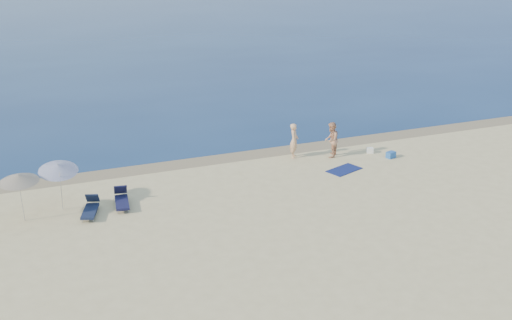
{
  "coord_description": "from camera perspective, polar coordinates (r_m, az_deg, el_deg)",
  "views": [
    {
      "loc": [
        -11.96,
        -11.69,
        12.23
      ],
      "look_at": [
        -1.2,
        16.0,
        1.0
      ],
      "focal_mm": 45.0,
      "sensor_mm": 36.0,
      "label": 1
    }
  ],
  "objects": [
    {
      "name": "blue_cooler",
      "position": [
        35.63,
        11.9,
        0.46
      ],
      "size": [
        0.55,
        0.45,
        0.34
      ],
      "primitive_type": "cube",
      "rotation": [
        0.0,
        0.0,
        0.26
      ],
      "color": "#1F58AD",
      "rests_on": "ground"
    },
    {
      "name": "person_left",
      "position": [
        34.74,
        3.41,
        1.74
      ],
      "size": [
        0.74,
        0.83,
        1.91
      ],
      "primitive_type": "imported",
      "rotation": [
        0.0,
        0.0,
        1.06
      ],
      "color": "tan",
      "rests_on": "ground"
    },
    {
      "name": "umbrella_near",
      "position": [
        29.56,
        -17.18,
        -0.66
      ],
      "size": [
        1.82,
        1.84,
        2.29
      ],
      "rotation": [
        0.0,
        0.0,
        0.05
      ],
      "color": "silver",
      "rests_on": "ground"
    },
    {
      "name": "lounger_right",
      "position": [
        29.66,
        -11.85,
        -3.51
      ],
      "size": [
        0.79,
        1.84,
        0.79
      ],
      "rotation": [
        0.0,
        0.0,
        -0.12
      ],
      "color": "#141639",
      "rests_on": "ground"
    },
    {
      "name": "person_right",
      "position": [
        34.99,
        6.71,
        1.8
      ],
      "size": [
        1.16,
        1.2,
        1.95
      ],
      "primitive_type": "imported",
      "rotation": [
        0.0,
        0.0,
        -2.22
      ],
      "color": "tan",
      "rests_on": "ground"
    },
    {
      "name": "wet_sand_strip",
      "position": [
        35.48,
        -0.18,
        0.55
      ],
      "size": [
        240.0,
        1.6,
        0.0
      ],
      "primitive_type": "cube",
      "color": "#847254",
      "rests_on": "ground"
    },
    {
      "name": "beach_towel",
      "position": [
        33.51,
        7.84,
        -0.87
      ],
      "size": [
        2.04,
        1.58,
        0.03
      ],
      "primitive_type": "cube",
      "rotation": [
        0.0,
        0.0,
        0.36
      ],
      "color": "#0F184C",
      "rests_on": "ground"
    },
    {
      "name": "umbrella_far",
      "position": [
        28.82,
        -20.35,
        -1.53
      ],
      "size": [
        2.08,
        2.09,
        2.23
      ],
      "rotation": [
        0.0,
        0.0,
        -0.28
      ],
      "color": "silver",
      "rests_on": "ground"
    },
    {
      "name": "lounger_left",
      "position": [
        29.13,
        -14.5,
        -4.22
      ],
      "size": [
        1.06,
        1.83,
        0.77
      ],
      "rotation": [
        0.0,
        0.0,
        -0.3
      ],
      "color": "#141D39",
      "rests_on": "ground"
    },
    {
      "name": "white_bag",
      "position": [
        36.14,
        10.1,
        0.85
      ],
      "size": [
        0.43,
        0.41,
        0.3
      ],
      "primitive_type": "cube",
      "rotation": [
        0.0,
        0.0,
        -0.37
      ],
      "color": "white",
      "rests_on": "ground"
    }
  ]
}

